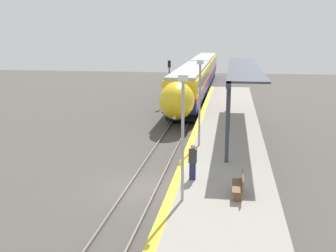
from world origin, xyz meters
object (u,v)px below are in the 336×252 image
platform_bench (240,185)px  railway_signal (169,78)px  lamppost_mid (200,97)px  person_waiting (193,161)px  train (198,75)px  lamppost_near (183,130)px

platform_bench → railway_signal: bearing=104.5°
platform_bench → lamppost_mid: (-2.26, 7.55, 2.41)m
person_waiting → lamppost_mid: lamppost_mid is taller
lamppost_mid → train: bearing=94.8°
lamppost_near → lamppost_mid: size_ratio=1.00×
platform_bench → person_waiting: size_ratio=1.01×
train → platform_bench: size_ratio=26.21×
train → platform_bench: (4.64, -35.71, -0.78)m
person_waiting → lamppost_mid: 6.25m
lamppost_near → lamppost_mid: 8.38m
platform_bench → person_waiting: bearing=141.7°
train → railway_signal: size_ratio=9.38×
person_waiting → railway_signal: 25.38m
train → platform_bench: 36.02m
person_waiting → railway_signal: railway_signal is taller
platform_bench → person_waiting: 2.68m
train → lamppost_near: 36.66m
train → person_waiting: bearing=-85.7°
platform_bench → lamppost_near: bearing=-159.8°
railway_signal → lamppost_near: 27.79m
railway_signal → lamppost_mid: size_ratio=0.94×
lamppost_near → person_waiting: bearing=85.9°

